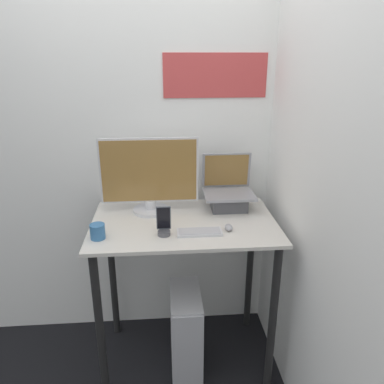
{
  "coord_description": "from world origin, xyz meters",
  "views": [
    {
      "loc": [
        -0.11,
        -1.63,
        1.9
      ],
      "look_at": [
        0.05,
        0.34,
        1.17
      ],
      "focal_mm": 35.0,
      "sensor_mm": 36.0,
      "label": 1
    }
  ],
  "objects_px": {
    "keyboard": "(200,232)",
    "computer_tower": "(186,332)",
    "laptop": "(228,195)",
    "cell_phone": "(164,226)",
    "monitor": "(149,178)",
    "mouse": "(229,227)"
  },
  "relations": [
    {
      "from": "laptop",
      "to": "mouse",
      "type": "distance_m",
      "value": 0.32
    },
    {
      "from": "laptop",
      "to": "computer_tower",
      "type": "xyz_separation_m",
      "value": [
        -0.29,
        -0.27,
        -0.8
      ]
    },
    {
      "from": "mouse",
      "to": "cell_phone",
      "type": "bearing_deg",
      "value": -175.67
    },
    {
      "from": "laptop",
      "to": "cell_phone",
      "type": "relative_size",
      "value": 2.0
    },
    {
      "from": "laptop",
      "to": "keyboard",
      "type": "distance_m",
      "value": 0.41
    },
    {
      "from": "keyboard",
      "to": "mouse",
      "type": "relative_size",
      "value": 3.53
    },
    {
      "from": "mouse",
      "to": "computer_tower",
      "type": "xyz_separation_m",
      "value": [
        -0.24,
        0.04,
        -0.73
      ]
    },
    {
      "from": "laptop",
      "to": "monitor",
      "type": "relative_size",
      "value": 0.57
    },
    {
      "from": "laptop",
      "to": "monitor",
      "type": "height_order",
      "value": "monitor"
    },
    {
      "from": "laptop",
      "to": "mouse",
      "type": "relative_size",
      "value": 4.79
    },
    {
      "from": "computer_tower",
      "to": "cell_phone",
      "type": "bearing_deg",
      "value": -151.48
    },
    {
      "from": "computer_tower",
      "to": "keyboard",
      "type": "bearing_deg",
      "value": -41.88
    },
    {
      "from": "mouse",
      "to": "computer_tower",
      "type": "bearing_deg",
      "value": 171.11
    },
    {
      "from": "monitor",
      "to": "keyboard",
      "type": "xyz_separation_m",
      "value": [
        0.27,
        -0.33,
        -0.21
      ]
    },
    {
      "from": "cell_phone",
      "to": "computer_tower",
      "type": "bearing_deg",
      "value": 28.52
    },
    {
      "from": "laptop",
      "to": "cell_phone",
      "type": "xyz_separation_m",
      "value": [
        -0.4,
        -0.34,
        -0.03
      ]
    },
    {
      "from": "keyboard",
      "to": "computer_tower",
      "type": "distance_m",
      "value": 0.73
    },
    {
      "from": "keyboard",
      "to": "cell_phone",
      "type": "relative_size",
      "value": 1.48
    },
    {
      "from": "monitor",
      "to": "mouse",
      "type": "bearing_deg",
      "value": -34.51
    },
    {
      "from": "laptop",
      "to": "mouse",
      "type": "bearing_deg",
      "value": -99.16
    },
    {
      "from": "laptop",
      "to": "keyboard",
      "type": "xyz_separation_m",
      "value": [
        -0.21,
        -0.34,
        -0.08
      ]
    },
    {
      "from": "laptop",
      "to": "computer_tower",
      "type": "height_order",
      "value": "laptop"
    }
  ]
}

